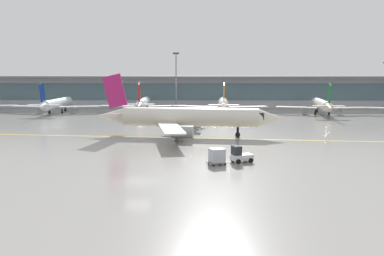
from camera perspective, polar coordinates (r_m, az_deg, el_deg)
name	(u,v)px	position (r m, az deg, el deg)	size (l,w,h in m)	color
ground_plane	(137,181)	(44.71, -7.21, -6.95)	(400.00, 400.00, 0.00)	gray
taxiway_centreline_stripe	(190,138)	(72.68, -0.31, -1.32)	(110.00, 0.36, 0.01)	yellow
terminal_concourse	(184,91)	(135.88, -1.12, 4.83)	(179.42, 11.00, 9.60)	#B2B7BC
gate_airplane_1	(57,104)	(121.18, -17.24, 3.05)	(23.47, 25.15, 8.36)	white
gate_airplane_2	(143,103)	(118.16, -6.39, 3.23)	(23.44, 25.22, 8.36)	white
gate_airplane_3	(223,104)	(115.54, 4.09, 3.16)	(23.46, 25.19, 8.36)	white
gate_airplane_4	(322,105)	(117.31, 16.57, 2.94)	(23.37, 25.24, 8.36)	silver
taxiing_regional_jet	(188,118)	(74.30, -0.57, 1.36)	(32.31, 29.90, 10.70)	silver
baggage_tug	(240,155)	(53.47, 6.32, -3.57)	(2.94, 2.42, 2.10)	silver
cargo_dolly_lead	(217,156)	(52.03, 3.28, -3.66)	(2.57, 2.32, 1.94)	#595B60
apron_light_mast_1	(176,79)	(127.11, -2.09, 6.45)	(1.80, 0.36, 16.42)	gray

